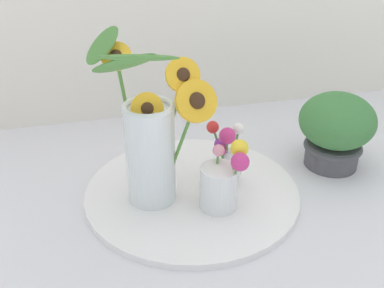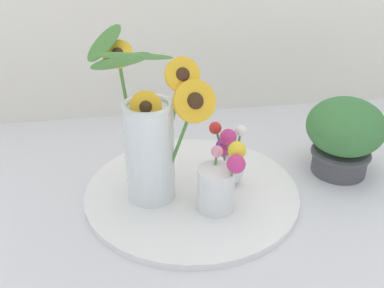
{
  "view_description": "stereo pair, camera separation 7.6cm",
  "coord_description": "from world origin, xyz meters",
  "views": [
    {
      "loc": [
        -0.17,
        -0.8,
        0.6
      ],
      "look_at": [
        0.03,
        0.02,
        0.13
      ],
      "focal_mm": 42.0,
      "sensor_mm": 36.0,
      "label": 1
    },
    {
      "loc": [
        -0.1,
        -0.82,
        0.6
      ],
      "look_at": [
        0.03,
        0.02,
        0.13
      ],
      "focal_mm": 42.0,
      "sensor_mm": 36.0,
      "label": 2
    }
  ],
  "objects": [
    {
      "name": "potted_plant",
      "position": [
        0.41,
        0.07,
        0.1
      ],
      "size": [
        0.18,
        0.18,
        0.19
      ],
      "color": "#4C4C51",
      "rests_on": "ground_plane"
    },
    {
      "name": "vase_small_center",
      "position": [
        0.08,
        -0.06,
        0.08
      ],
      "size": [
        0.1,
        0.1,
        0.16
      ],
      "color": "white",
      "rests_on": "serving_tray"
    },
    {
      "name": "serving_tray",
      "position": [
        0.03,
        0.02,
        0.01
      ],
      "size": [
        0.49,
        0.49,
        0.02
      ],
      "color": "white",
      "rests_on": "ground_plane"
    },
    {
      "name": "vase_bulb_right",
      "position": [
        0.12,
        0.04,
        0.08
      ],
      "size": [
        0.08,
        0.09,
        0.15
      ],
      "color": "white",
      "rests_on": "serving_tray"
    },
    {
      "name": "mason_jar_sunflowers",
      "position": [
        -0.06,
        0.01,
        0.16
      ],
      "size": [
        0.27,
        0.25,
        0.37
      ],
      "color": "silver",
      "rests_on": "serving_tray"
    },
    {
      "name": "ground_plane",
      "position": [
        0.0,
        0.0,
        0.0
      ],
      "size": [
        6.0,
        6.0,
        0.0
      ],
      "primitive_type": "plane",
      "color": "silver"
    }
  ]
}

